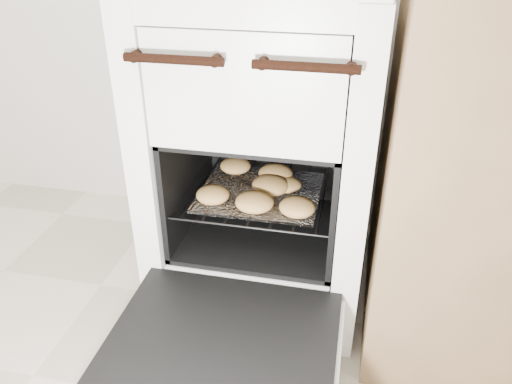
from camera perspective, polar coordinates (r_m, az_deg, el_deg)
stove at (r=1.35m, az=1.19°, el=4.41°), size 0.55×0.61×0.84m
oven_door at (r=1.11m, az=-3.72°, el=-16.59°), size 0.50×0.39×0.03m
oven_rack at (r=1.34m, az=0.66°, el=0.16°), size 0.40×0.39×0.01m
foil_sheet at (r=1.32m, az=0.50°, el=-0.00°), size 0.31×0.28×0.01m
baked_rolls at (r=1.29m, az=0.70°, el=0.60°), size 0.34×0.32×0.05m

